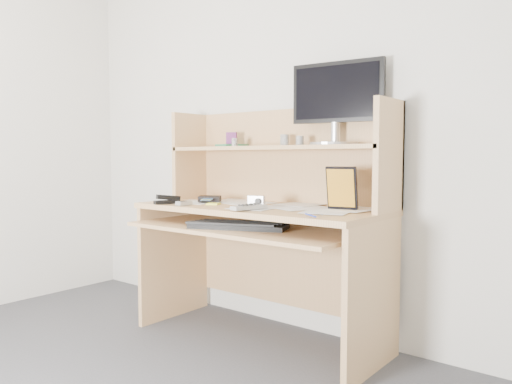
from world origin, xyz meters
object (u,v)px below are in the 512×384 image
Objects in this scene: desk at (268,215)px; game_case at (342,188)px; keyboard at (239,225)px; tv_remote at (249,207)px; monitor at (337,101)px.

desk reaches higher than game_case.
keyboard is at bearing -86.31° from desk.
desk is at bearing 122.90° from tv_remote.
desk is at bearing 167.76° from game_case.
monitor is (0.35, 0.14, 0.62)m from desk.
monitor is (0.34, 0.41, 0.65)m from keyboard.
keyboard is (0.02, -0.27, -0.03)m from desk.
monitor reaches higher than game_case.
keyboard is 0.84m from monitor.
monitor is at bearing 72.78° from tv_remote.
tv_remote is at bearing -154.84° from game_case.
desk is 0.73m from monitor.
desk is 6.46× the size of game_case.
tv_remote reaches higher than keyboard.
game_case is 0.42× the size of monitor.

